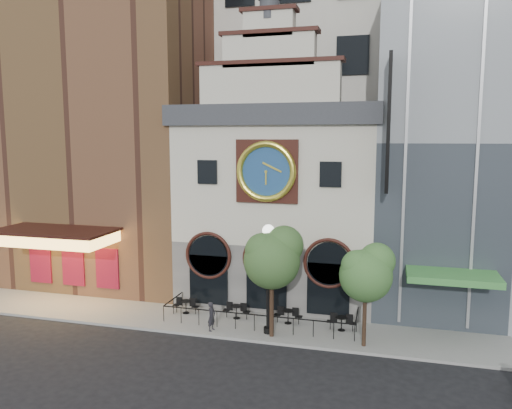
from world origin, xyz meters
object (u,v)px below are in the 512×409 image
Objects in this scene: bistro_3 at (342,322)px; tree_left at (273,256)px; bistro_0 at (186,306)px; lamppost at (268,267)px; bistro_2 at (288,315)px; bistro_1 at (237,311)px; tree_right at (367,271)px; pedestrian at (212,316)px.

tree_left is (-3.40, -1.69, 3.81)m from bistro_3.
tree_left is at bearing -19.04° from bistro_0.
bistro_2 is at bearing 65.56° from lamppost.
bistro_1 is at bearing -0.70° from bistro_0.
bistro_3 is (5.99, -0.25, 0.00)m from bistro_1.
bistro_0 and bistro_2 have the same top height.
tree_right reaches higher than bistro_3.
bistro_0 is 6.46m from lamppost.
lamppost is at bearing -35.48° from bistro_1.
bistro_3 is at bearing 128.02° from tree_right.
bistro_3 is at bearing -5.06° from bistro_2.
pedestrian is at bearing -150.98° from bistro_2.
tree_left is (-0.42, -1.95, 3.81)m from bistro_2.
lamppost reaches higher than pedestrian.
lamppost is at bearing 134.81° from tree_left.
bistro_2 is 5.78m from tree_right.
bistro_1 is 1.00× the size of pedestrian.
pedestrian is at bearing -177.76° from tree_left.
lamppost reaches higher than bistro_1.
lamppost is at bearing -71.46° from pedestrian.
tree_left is at bearing -102.13° from bistro_2.
tree_left reaches higher than bistro_3.
bistro_1 and bistro_2 have the same top height.
bistro_0 is 11.14m from tree_right.
bistro_2 is 0.30× the size of tree_right.
tree_left is at bearing -36.88° from bistro_1.
bistro_2 is 1.00× the size of pedestrian.
lamppost is 5.06m from tree_right.
bistro_2 is 4.31m from pedestrian.
bistro_0 is 0.30× the size of tree_right.
bistro_3 is 5.07m from lamppost.
bistro_2 and bistro_3 have the same top height.
lamppost is at bearing -160.03° from bistro_3.
bistro_0 and bistro_3 have the same top height.
tree_left reaches higher than bistro_2.
bistro_3 is (2.98, -0.26, 0.00)m from bistro_2.
bistro_2 is (6.15, -0.02, 0.00)m from bistro_0.
tree_right reaches higher than bistro_2.
pedestrian is (-3.76, -2.08, 0.32)m from bistro_2.
tree_right is at bearing -10.65° from bistro_0.
lamppost is (-0.75, -1.62, 3.15)m from bistro_2.
pedestrian reaches higher than bistro_1.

